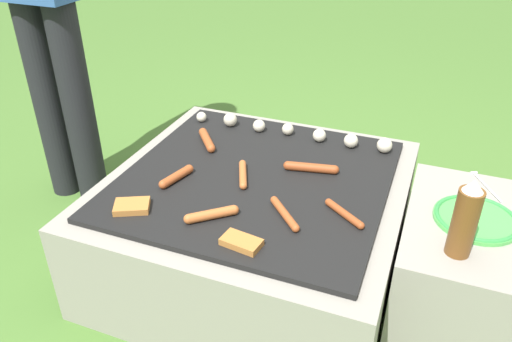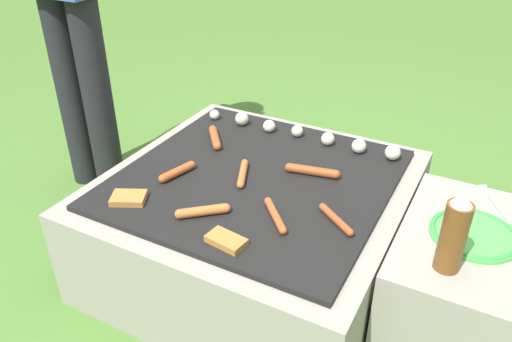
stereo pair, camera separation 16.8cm
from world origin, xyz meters
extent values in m
plane|color=#47702D|center=(0.00, 0.00, 0.00)|extent=(14.00, 14.00, 0.00)
cube|color=gray|center=(0.00, 0.00, 0.18)|extent=(0.98, 0.98, 0.37)
cube|color=black|center=(0.00, 0.00, 0.38)|extent=(0.87, 0.87, 0.02)
cube|color=gray|center=(0.70, 0.00, 0.19)|extent=(0.39, 0.58, 0.38)
cylinder|color=black|center=(-1.01, 0.16, 0.43)|extent=(0.13, 0.13, 0.86)
cylinder|color=black|center=(-0.86, 0.16, 0.43)|extent=(0.13, 0.13, 0.86)
cylinder|color=#A34C23|center=(0.16, -0.19, 0.40)|extent=(0.12, 0.13, 0.02)
sphere|color=#A34C23|center=(0.11, -0.13, 0.40)|extent=(0.02, 0.02, 0.02)
sphere|color=#A34C23|center=(0.22, -0.24, 0.40)|extent=(0.02, 0.02, 0.02)
cylinder|color=#A34C23|center=(-0.24, -0.12, 0.40)|extent=(0.06, 0.13, 0.03)
sphere|color=#A34C23|center=(-0.25, -0.18, 0.40)|extent=(0.03, 0.03, 0.03)
sphere|color=#A34C23|center=(-0.22, -0.06, 0.40)|extent=(0.03, 0.03, 0.03)
cylinder|color=#93421E|center=(0.33, -0.12, 0.40)|extent=(0.13, 0.10, 0.02)
sphere|color=#93421E|center=(0.39, -0.16, 0.40)|extent=(0.02, 0.02, 0.02)
sphere|color=#93421E|center=(0.27, -0.08, 0.40)|extent=(0.02, 0.02, 0.02)
cylinder|color=#93421E|center=(0.16, 0.10, 0.40)|extent=(0.16, 0.06, 0.03)
sphere|color=#93421E|center=(0.09, 0.08, 0.40)|extent=(0.03, 0.03, 0.03)
sphere|color=#93421E|center=(0.24, 0.11, 0.40)|extent=(0.03, 0.03, 0.03)
cylinder|color=#B7602D|center=(-0.03, -0.27, 0.40)|extent=(0.12, 0.11, 0.03)
sphere|color=#B7602D|center=(-0.09, -0.32, 0.40)|extent=(0.03, 0.03, 0.03)
sphere|color=#B7602D|center=(0.02, -0.23, 0.40)|extent=(0.03, 0.03, 0.03)
cylinder|color=#B7602D|center=(-0.04, -0.02, 0.40)|extent=(0.08, 0.14, 0.02)
sphere|color=#B7602D|center=(-0.07, 0.04, 0.40)|extent=(0.02, 0.02, 0.02)
sphere|color=#B7602D|center=(-0.01, -0.09, 0.40)|extent=(0.02, 0.02, 0.02)
cylinder|color=#A34C23|center=(-0.26, 0.15, 0.40)|extent=(0.11, 0.13, 0.03)
sphere|color=#A34C23|center=(-0.22, 0.10, 0.40)|extent=(0.03, 0.03, 0.03)
sphere|color=#A34C23|center=(-0.31, 0.21, 0.40)|extent=(0.03, 0.03, 0.03)
cube|color=#B27033|center=(-0.28, -0.32, 0.39)|extent=(0.13, 0.12, 0.02)
cube|color=#B27033|center=(0.10, -0.36, 0.39)|extent=(0.12, 0.08, 0.02)
sphere|color=beige|center=(-0.37, 0.32, 0.41)|extent=(0.04, 0.04, 0.04)
sphere|color=beige|center=(-0.24, 0.33, 0.41)|extent=(0.05, 0.05, 0.05)
sphere|color=beige|center=(-0.12, 0.33, 0.41)|extent=(0.05, 0.05, 0.05)
sphere|color=beige|center=(0.00, 0.34, 0.41)|extent=(0.05, 0.05, 0.05)
sphere|color=beige|center=(0.13, 0.33, 0.41)|extent=(0.05, 0.05, 0.05)
sphere|color=beige|center=(0.25, 0.33, 0.41)|extent=(0.05, 0.05, 0.05)
sphere|color=beige|center=(0.38, 0.33, 0.41)|extent=(0.06, 0.06, 0.06)
cylinder|color=#4CB24C|center=(0.70, 0.00, 0.39)|extent=(0.24, 0.24, 0.01)
torus|color=#338C3F|center=(0.70, 0.00, 0.40)|extent=(0.24, 0.24, 0.01)
cylinder|color=brown|center=(0.65, -0.17, 0.48)|extent=(0.07, 0.07, 0.20)
cone|color=white|center=(0.65, -0.17, 0.60)|extent=(0.05, 0.05, 0.03)
cylinder|color=silver|center=(0.73, 0.21, 0.39)|extent=(0.09, 0.16, 0.01)
cube|color=silver|center=(0.69, 0.29, 0.39)|extent=(0.02, 0.02, 0.01)
camera|label=1|loc=(0.53, -1.34, 1.26)|focal=35.00mm
camera|label=2|loc=(0.68, -1.27, 1.26)|focal=35.00mm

